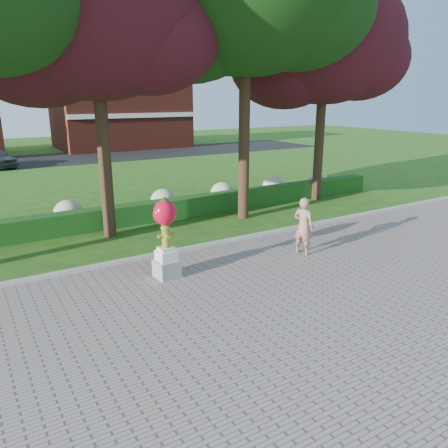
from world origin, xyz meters
The scene contains 11 objects.
ground centered at (0.00, 0.00, 0.00)m, with size 100.00×100.00×0.00m, color #255214.
walkway centered at (0.00, -4.00, 0.02)m, with size 40.00×14.00×0.04m, color gray.
curb centered at (0.00, 3.00, 0.07)m, with size 40.00×0.18×0.15m, color #ADADA5.
lawn_hedge centered at (0.00, 7.00, 0.40)m, with size 24.00×0.70×0.80m, color #154212.
hydrangea_row centered at (0.57, 8.00, 0.55)m, with size 20.10×1.10×0.99m.
street centered at (0.00, 28.00, 0.01)m, with size 50.00×8.00×0.02m, color black.
building_right centered at (8.00, 34.00, 3.20)m, with size 12.00×8.00×6.40m, color maroon.
tree_mid_left centered at (-2.10, 6.08, 7.30)m, with size 8.25×7.04×10.69m.
tree_far_right centered at (8.40, 6.58, 6.97)m, with size 7.88×6.72×10.21m.
hydrant_sculpture centered at (-1.85, 1.33, 1.24)m, with size 0.66×0.66×2.27m.
woman centered at (2.63, 0.81, 0.96)m, with size 0.67×0.44×1.84m, color #A0725B.
Camera 1 is at (-6.37, -9.12, 4.88)m, focal length 35.00 mm.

